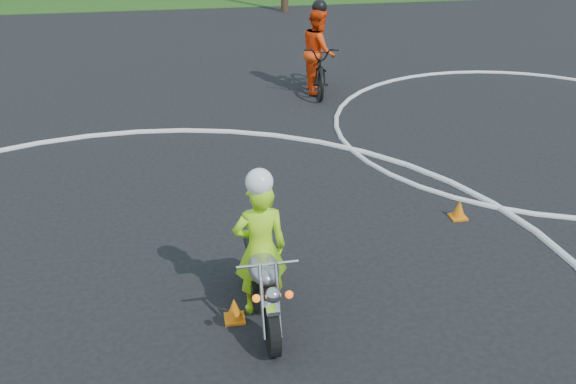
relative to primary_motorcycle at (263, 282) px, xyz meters
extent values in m
torus|color=silver|center=(-1.73, 0.35, -0.48)|extent=(12.12, 12.12, 0.12)
torus|color=silver|center=(6.27, 5.35, -0.48)|extent=(8.10, 8.10, 0.10)
cylinder|color=black|center=(0.01, -0.64, -0.20)|extent=(0.13, 0.58, 0.58)
cylinder|color=black|center=(-0.02, 0.71, -0.20)|extent=(0.13, 0.58, 0.58)
cube|color=black|center=(-0.01, 0.09, -0.11)|extent=(0.28, 0.54, 0.29)
ellipsoid|color=#9C9BA0|center=(0.00, -0.11, 0.26)|extent=(0.36, 0.63, 0.27)
cube|color=black|center=(-0.01, 0.37, 0.22)|extent=(0.27, 0.58, 0.10)
cylinder|color=white|center=(-0.08, -0.56, 0.13)|extent=(0.05, 0.35, 0.77)
cylinder|color=#B9B9BF|center=(0.10, -0.56, 0.13)|extent=(0.05, 0.35, 0.77)
cube|color=white|center=(0.01, -0.66, 0.10)|extent=(0.14, 0.22, 0.05)
cylinder|color=white|center=(0.01, -0.40, 0.49)|extent=(0.67, 0.05, 0.03)
sphere|color=silver|center=(0.02, -0.73, 0.33)|extent=(0.17, 0.17, 0.17)
sphere|color=orange|center=(-0.16, -0.72, 0.30)|extent=(0.09, 0.09, 0.09)
sphere|color=#FF500C|center=(0.19, -0.71, 0.30)|extent=(0.09, 0.09, 0.09)
cylinder|color=white|center=(0.14, 0.47, -0.20)|extent=(0.10, 0.77, 0.08)
imported|color=#B1FF1A|center=(0.00, 0.14, 0.36)|extent=(0.63, 0.42, 1.70)
sphere|color=white|center=(0.00, 0.09, 1.23)|extent=(0.31, 0.31, 0.31)
imported|color=black|center=(2.45, 8.46, 0.10)|extent=(1.00, 2.30, 1.18)
imported|color=#FF430D|center=(2.45, 8.46, 0.49)|extent=(0.83, 1.02, 1.96)
sphere|color=black|center=(2.45, 8.46, 1.49)|extent=(0.34, 0.34, 0.34)
cone|color=orange|center=(3.25, 1.90, -0.34)|extent=(0.22, 0.22, 0.30)
cube|color=orange|center=(3.25, 1.90, -0.48)|extent=(0.24, 0.24, 0.03)
cone|color=orange|center=(-0.34, -0.01, -0.34)|extent=(0.22, 0.22, 0.30)
cube|color=orange|center=(-0.34, -0.01, -0.48)|extent=(0.24, 0.24, 0.03)
camera|label=1|loc=(-0.74, -6.11, 4.23)|focal=40.00mm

